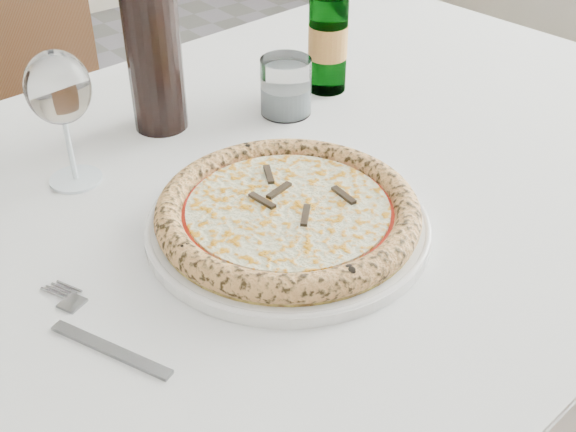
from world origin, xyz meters
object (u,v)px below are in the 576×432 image
(chair_far, at_px, (33,119))
(wine_bottle, at_px, (152,38))
(beer_bottle, at_px, (328,32))
(wine_glass, at_px, (58,91))
(tumbler, at_px, (286,90))
(pizza, at_px, (288,212))
(plate, at_px, (288,224))
(dining_table, at_px, (242,243))

(chair_far, height_order, wine_bottle, wine_bottle)
(beer_bottle, bearing_deg, chair_far, 113.44)
(chair_far, relative_size, wine_glass, 5.19)
(tumbler, bearing_deg, pizza, -128.05)
(pizza, relative_size, wine_glass, 1.74)
(wine_glass, xyz_separation_m, beer_bottle, (0.44, 0.01, -0.03))
(chair_far, relative_size, plate, 2.75)
(chair_far, distance_m, wine_bottle, 0.69)
(dining_table, bearing_deg, tumbler, 36.75)
(wine_bottle, bearing_deg, chair_far, 90.37)
(dining_table, distance_m, wine_glass, 0.30)
(plate, xyz_separation_m, wine_glass, (-0.15, 0.26, 0.12))
(chair_far, relative_size, beer_bottle, 3.89)
(dining_table, relative_size, tumbler, 18.95)
(chair_far, xyz_separation_m, wine_bottle, (0.00, -0.59, 0.36))
(dining_table, bearing_deg, wine_glass, 132.99)
(wine_glass, distance_m, wine_bottle, 0.18)
(wine_glass, height_order, tumbler, wine_glass)
(chair_far, relative_size, tumbler, 10.78)
(wine_glass, height_order, wine_bottle, wine_bottle)
(dining_table, xyz_separation_m, wine_glass, (-0.15, 0.16, 0.21))
(dining_table, xyz_separation_m, tumbler, (0.19, 0.14, 0.12))
(chair_far, xyz_separation_m, wine_glass, (-0.16, -0.65, 0.35))
(plate, bearing_deg, pizza, 147.99)
(wine_bottle, bearing_deg, beer_bottle, -11.64)
(beer_bottle, bearing_deg, wine_bottle, 168.36)
(plate, bearing_deg, wine_glass, 119.83)
(chair_far, height_order, tumbler, chair_far)
(dining_table, bearing_deg, plate, -90.00)
(dining_table, relative_size, pizza, 5.25)
(dining_table, height_order, tumbler, tumbler)
(tumbler, bearing_deg, dining_table, -143.25)
(plate, bearing_deg, wine_bottle, 86.89)
(plate, height_order, pizza, pizza)
(dining_table, distance_m, wine_bottle, 0.31)
(chair_far, bearing_deg, plate, -90.86)
(plate, bearing_deg, beer_bottle, 42.22)
(tumbler, bearing_deg, wine_glass, 176.76)
(beer_bottle, bearing_deg, plate, -137.78)
(tumbler, xyz_separation_m, beer_bottle, (0.10, 0.02, 0.06))
(tumbler, distance_m, beer_bottle, 0.12)
(pizza, bearing_deg, chair_far, 89.14)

